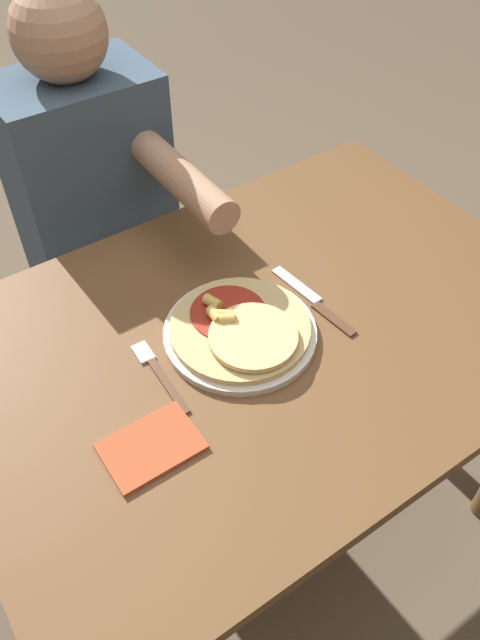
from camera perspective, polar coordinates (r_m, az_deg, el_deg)
ground_plane at (r=1.73m, az=1.56°, el=-17.15°), size 8.00×8.00×0.00m
dining_table at (r=1.21m, az=2.13°, el=-4.29°), size 1.12×0.78×0.73m
plate at (r=1.10m, az=0.00°, el=-1.18°), size 0.27×0.27×0.01m
pizza at (r=1.09m, az=0.10°, el=-0.74°), size 0.25×0.25×0.04m
fork at (r=1.06m, az=-7.53°, el=-4.70°), size 0.03×0.18×0.00m
knife at (r=1.17m, az=6.80°, el=1.72°), size 0.03×0.22×0.00m
napkin at (r=0.98m, az=-8.12°, el=-11.38°), size 0.15×0.10×0.01m
person_diner at (r=1.52m, az=-12.96°, el=10.06°), size 0.33×0.52×1.16m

